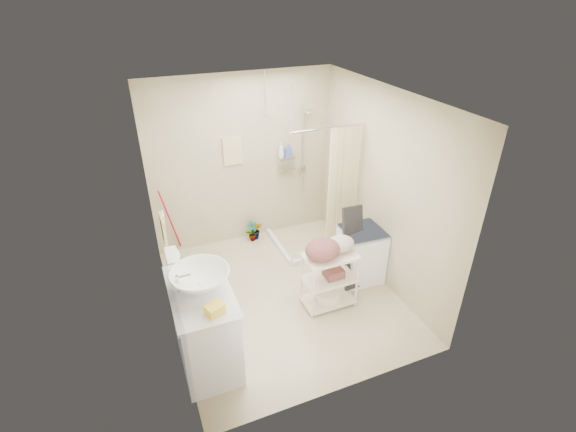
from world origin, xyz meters
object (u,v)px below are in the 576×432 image
object	(u,v)px
vanity	(205,325)
toilet	(195,270)
laundry_rack	(329,275)
washing_machine	(361,254)

from	to	relation	value
vanity	toilet	distance (m)	1.22
vanity	laundry_rack	xyz separation A→B (m)	(1.64, 0.30, -0.03)
laundry_rack	vanity	bearing A→B (deg)	-169.95
vanity	laundry_rack	size ratio (longest dim) A/B	1.20
laundry_rack	toilet	bearing A→B (deg)	148.94
toilet	laundry_rack	size ratio (longest dim) A/B	0.76
vanity	toilet	xyz separation A→B (m)	(0.12, 1.20, -0.14)
vanity	toilet	size ratio (longest dim) A/B	1.59
toilet	washing_machine	xyz separation A→B (m)	(2.18, -0.56, 0.04)
toilet	vanity	bearing A→B (deg)	174.72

